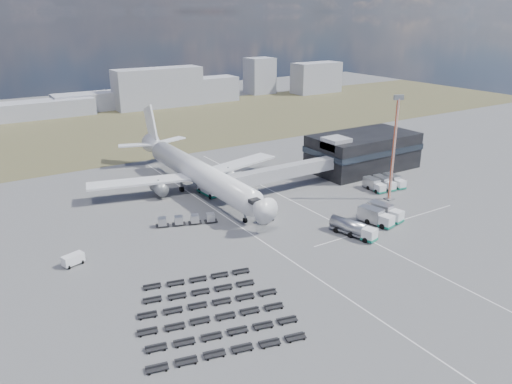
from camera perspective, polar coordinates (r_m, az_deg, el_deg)
ground at (r=98.97m, az=1.46°, el=-5.24°), size 420.00×420.00×0.00m
grass_strip at (r=195.49m, az=-16.94°, el=6.63°), size 420.00×90.00×0.01m
lane_markings at (r=106.42m, az=4.94°, el=-3.44°), size 47.12×110.00×0.01m
terminal at (r=143.50m, az=12.08°, el=4.61°), size 30.40×16.40×11.00m
jet_bridge at (r=121.21m, az=2.35°, el=2.12°), size 30.30×3.80×7.05m
airliner at (r=123.41m, az=-6.93°, el=2.43°), size 51.59×64.53×17.62m
skyline at (r=226.83m, az=-23.98°, el=9.43°), size 298.35×26.68×22.04m
fuel_tanker at (r=100.99m, az=11.04°, el=-4.09°), size 4.86×10.25×3.21m
pushback_tug at (r=105.97m, az=1.17°, el=-3.03°), size 3.84×2.99×1.51m
utility_van at (r=94.01m, az=-20.17°, el=-7.29°), size 4.07×2.75×2.04m
catering_truck at (r=121.73m, az=-5.41°, el=0.43°), size 3.26×7.16×3.21m
service_trucks_near at (r=108.88m, az=14.06°, el=-2.48°), size 7.89×8.86×3.09m
service_trucks_far at (r=129.71m, az=14.46°, el=1.02°), size 9.34×7.41×2.66m
uld_row at (r=105.43m, az=-7.93°, el=-3.17°), size 12.67×5.83×1.78m
baggage_dollies at (r=75.88m, az=-5.22°, el=-13.53°), size 24.97×25.26×0.68m
floodlight_mast at (r=119.20m, az=15.47°, el=4.78°), size 2.36×1.91×24.76m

